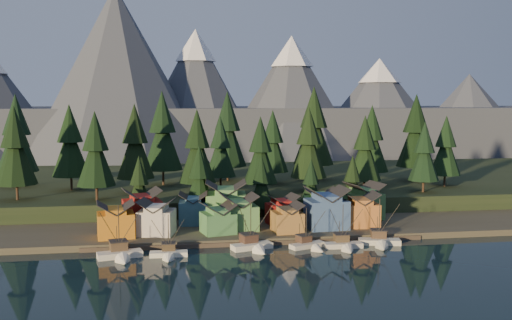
{
  "coord_description": "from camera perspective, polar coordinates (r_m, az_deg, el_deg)",
  "views": [
    {
      "loc": [
        -20.08,
        -113.08,
        33.29
      ],
      "look_at": [
        1.94,
        30.0,
        18.44
      ],
      "focal_mm": 40.0,
      "sensor_mm": 36.0,
      "label": 1
    }
  ],
  "objects": [
    {
      "name": "tree_shore_4",
      "position": [
        162.95,
        9.62,
        -2.2
      ],
      "size": [
        7.23,
        7.23,
        16.83
      ],
      "color": "#332319",
      "rests_on": "shore_strip"
    },
    {
      "name": "tree_hill_2",
      "position": [
        162.88,
        -15.74,
        0.81
      ],
      "size": [
        10.67,
        10.67,
        24.85
      ],
      "color": "#332319",
      "rests_on": "hillside"
    },
    {
      "name": "dock",
      "position": [
        135.16,
        0.06,
        -8.18
      ],
      "size": [
        80.0,
        4.0,
        1.0
      ],
      "primitive_type": "cube",
      "color": "#483E33",
      "rests_on": "ground"
    },
    {
      "name": "tree_hill_15",
      "position": [
        196.38,
        -2.87,
        2.81
      ],
      "size": [
        13.27,
        13.27,
        30.9
      ],
      "color": "#332319",
      "rests_on": "hillside"
    },
    {
      "name": "tree_hill_4",
      "position": [
        188.37,
        -9.33,
        2.62
      ],
      "size": [
        13.27,
        13.27,
        30.91
      ],
      "color": "#332319",
      "rests_on": "hillside"
    },
    {
      "name": "house_back_4",
      "position": [
        153.42,
        6.4,
        -4.36
      ],
      "size": [
        9.42,
        9.15,
        8.91
      ],
      "rotation": [
        0.0,
        0.0,
        -0.18
      ],
      "color": "#4A884A",
      "rests_on": "shore_strip"
    },
    {
      "name": "house_front_6",
      "position": [
        148.82,
        10.39,
        -4.78
      ],
      "size": [
        9.2,
        8.75,
        8.68
      ],
      "rotation": [
        0.0,
        0.0,
        -0.07
      ],
      "color": "#B66A2E",
      "rests_on": "shore_strip"
    },
    {
      "name": "tree_shore_1",
      "position": [
        154.7,
        -5.68,
        -1.9
      ],
      "size": [
        8.64,
        8.64,
        20.12
      ],
      "color": "#332319",
      "rests_on": "shore_strip"
    },
    {
      "name": "house_front_5",
      "position": [
        144.97,
        7.06,
        -4.68
      ],
      "size": [
        10.26,
        9.42,
        10.28
      ],
      "rotation": [
        0.0,
        0.0,
        0.05
      ],
      "color": "#3A5789",
      "rests_on": "shore_strip"
    },
    {
      "name": "house_back_3",
      "position": [
        148.96,
        2.65,
        -4.89
      ],
      "size": [
        8.57,
        7.89,
        7.7
      ],
      "rotation": [
        0.0,
        0.0,
        0.17
      ],
      "color": "maroon",
      "rests_on": "shore_strip"
    },
    {
      "name": "ground",
      "position": [
        119.57,
        1.29,
        -10.31
      ],
      "size": [
        500.0,
        500.0,
        0.0
      ],
      "primitive_type": "plane",
      "color": "black",
      "rests_on": "ground"
    },
    {
      "name": "boat_6",
      "position": [
        136.53,
        12.32,
        -7.4
      ],
      "size": [
        10.3,
        10.84,
        11.9
      ],
      "rotation": [
        0.0,
        0.0,
        -0.22
      ],
      "color": "beige",
      "rests_on": "ground"
    },
    {
      "name": "house_back_0",
      "position": [
        147.62,
        -11.33,
        -4.66
      ],
      "size": [
        10.64,
        10.37,
        9.78
      ],
      "rotation": [
        0.0,
        0.0,
        0.22
      ],
      "color": "maroon",
      "rests_on": "shore_strip"
    },
    {
      "name": "boat_5",
      "position": [
        132.12,
        8.84,
        -7.84
      ],
      "size": [
        8.96,
        9.73,
        11.03
      ],
      "rotation": [
        0.0,
        0.0,
        -0.02
      ],
      "color": "beige",
      "rests_on": "ground"
    },
    {
      "name": "house_front_2",
      "position": [
        139.02,
        -3.82,
        -5.75
      ],
      "size": [
        9.0,
        9.04,
        7.32
      ],
      "rotation": [
        0.0,
        0.0,
        0.23
      ],
      "color": "#48854D",
      "rests_on": "shore_strip"
    },
    {
      "name": "tree_hill_8",
      "position": [
        188.7,
        1.68,
        1.65
      ],
      "size": [
        10.57,
        10.57,
        24.63
      ],
      "color": "#332319",
      "rests_on": "hillside"
    },
    {
      "name": "tree_hill_12",
      "position": [
        191.32,
        11.48,
        1.87
      ],
      "size": [
        11.29,
        11.29,
        26.3
      ],
      "color": "#332319",
      "rests_on": "hillside"
    },
    {
      "name": "mountain_ridge",
      "position": [
        327.13,
        -5.98,
        4.56
      ],
      "size": [
        560.0,
        190.0,
        90.0
      ],
      "color": "#4E5264",
      "rests_on": "ground"
    },
    {
      "name": "tree_hill_3",
      "position": [
        173.82,
        -12.0,
        1.56
      ],
      "size": [
        11.51,
        11.51,
        26.81
      ],
      "color": "#332319",
      "rests_on": "hillside"
    },
    {
      "name": "boat_3",
      "position": [
        129.37,
        -0.22,
        -7.94
      ],
      "size": [
        10.11,
        10.73,
        12.24
      ],
      "rotation": [
        0.0,
        0.0,
        0.29
      ],
      "color": "silver",
      "rests_on": "ground"
    },
    {
      "name": "tree_hill_14",
      "position": [
        203.57,
        15.68,
        2.57
      ],
      "size": [
        12.88,
        12.88,
        30.0
      ],
      "color": "#332319",
      "rests_on": "hillside"
    },
    {
      "name": "house_back_5",
      "position": [
        158.3,
        10.73,
        -3.94
      ],
      "size": [
        10.15,
        10.24,
        9.79
      ],
      "rotation": [
        0.0,
        0.0,
        0.18
      ],
      "color": "#40703C",
      "rests_on": "shore_strip"
    },
    {
      "name": "house_front_3",
      "position": [
        142.4,
        -1.71,
        -5.14
      ],
      "size": [
        9.41,
        9.04,
        8.82
      ],
      "rotation": [
        0.0,
        0.0,
        0.1
      ],
      "color": "#508749",
      "rests_on": "shore_strip"
    },
    {
      "name": "tree_hill_13",
      "position": [
        178.82,
        16.47,
        0.62
      ],
      "size": [
        9.21,
        9.21,
        21.46
      ],
      "color": "#332319",
      "rests_on": "hillside"
    },
    {
      "name": "tree_hill_11",
      "position": [
        173.72,
        10.82,
        0.95
      ],
      "size": [
        10.0,
        10.0,
        23.31
      ],
      "color": "#332319",
      "rests_on": "hillside"
    },
    {
      "name": "tree_shore_2",
      "position": [
        156.74,
        0.55,
        -2.4
      ],
      "size": [
        7.29,
        7.29,
        16.98
      ],
      "color": "#332319",
      "rests_on": "shore_strip"
    },
    {
      "name": "house_back_1",
      "position": [
        149.72,
        -6.27,
        -4.75
      ],
      "size": [
        7.87,
        7.95,
        8.25
      ],
      "rotation": [
        0.0,
        0.0,
        -0.08
      ],
      "color": "#325A77",
      "rests_on": "shore_strip"
    },
    {
      "name": "tree_hill_16",
      "position": [
        197.3,
        -22.81,
        2.21
      ],
      "size": [
        12.82,
        12.82,
        29.86
      ],
      "color": "#332319",
      "rests_on": "hillside"
    },
    {
      "name": "shore_strip",
      "position": [
        157.78,
        -1.26,
        -6.05
      ],
      "size": [
        400.0,
        50.0,
        1.5
      ],
      "primitive_type": "cube",
      "color": "#3E3A2D",
      "rests_on": "ground"
    },
    {
      "name": "tree_hill_0",
      "position": [
        170.81,
        -22.93,
        1.06
      ],
      "size": [
        11.29,
        11.29,
        26.3
      ],
      "color": "#332319",
      "rests_on": "hillside"
    },
    {
      "name": "tree_hill_5",
      "position": [
        163.83,
        -5.89,
        1.11
      ],
      "size": [
        10.86,
        10.86,
        25.31
      ],
      "color": "#332319",
      "rests_on": "hillside"
    },
    {
      "name": "house_back_2",
      "position": [
        150.4,
        -3.03,
        -4.1
      ],
      "size": [
        11.21,
        10.43,
        11.08
      ],
      "rotation": [
        0.0,
        0.0,
        -0.09
      ],
      "color": "#508749",
      "rests_on": "shore_strip"
    },
    {
      "name": "hillside",
      "position": [
        206.3,
        -3.07,
        -2.6
      ],
      "size": [
        420.0,
        100.0,
        6.0
      ],
      "primitive_type": "cube",
      "color": "black",
      "rests_on": "ground"
    },
    {
      "name": "house_front_0",
      "position": [
        138.7,
        -13.86,
        -5.71
      ],
      "size": [
        9.38,
        8.99,
        8.38
      ],
      "rotation": [
        0.0,
        0.0,
        0.14
      ],
      "color": "#C1731B",
      "rests_on": "shore_strip"
    },
    {
      "name": "boat_0",
      "position": [
        125.74,
        -13.41,
        -8.46
      ],
      "size": [
        10.19,
        10.86,
        12.62
      ],
      "rotation": [
        0.0,
        0.0,
        0.24
      ],
      "color": "silver",
      "rests_on": "ground"
    },
    {
      "name": "tree_hill_6",
      "position": [
        179.41,
        -3.58,
        1.12
      ],
      "size": [
        9.84,
        9.84,
        22.91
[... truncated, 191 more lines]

